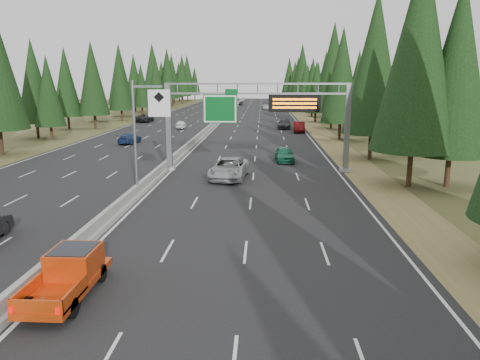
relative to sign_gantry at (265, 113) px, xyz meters
name	(u,v)px	position (x,y,z in m)	size (l,w,h in m)	color
road	(216,125)	(-8.92, 45.12, -5.23)	(32.00, 260.00, 0.08)	black
shoulder_right	(312,125)	(8.88, 45.12, -5.24)	(3.60, 260.00, 0.06)	olive
shoulder_left	(121,124)	(-26.72, 45.12, -5.24)	(3.60, 260.00, 0.06)	#454721
median_barrier	(215,123)	(-8.92, 45.12, -4.85)	(0.70, 260.00, 0.85)	gray
sign_gantry	(265,113)	(0.00, 0.00, 0.00)	(16.75, 0.98, 7.80)	slate
hov_sign_pole	(143,131)	(-8.33, -9.92, -0.54)	(2.80, 0.50, 8.00)	slate
tree_row_right	(345,73)	(12.81, 35.05, 3.95)	(11.27, 243.83, 18.74)	black
tree_row_left	(81,74)	(-31.06, 38.33, 3.91)	(11.68, 241.55, 18.64)	black
silver_minivan	(229,168)	(-2.90, -3.41, -4.35)	(2.79, 6.05, 1.68)	#9E9FA3
red_pickup	(71,270)	(-7.42, -25.08, -4.28)	(1.81, 5.05, 1.65)	black
car_ahead_green	(285,154)	(2.06, 5.12, -4.44)	(1.76, 4.38, 1.49)	#176544
car_ahead_dkred	(299,127)	(5.58, 32.72, -4.36)	(1.75, 5.01, 1.65)	#4E0B0C
car_ahead_dkgrey	(284,124)	(3.49, 38.24, -4.43)	(2.13, 5.25, 1.52)	black
car_ahead_white	(267,107)	(1.06, 90.76, -4.44)	(2.49, 5.40, 1.50)	silver
car_ahead_far	(241,103)	(-7.42, 114.74, -4.53)	(1.56, 3.87, 1.32)	black
car_onc_blue	(129,138)	(-17.38, 18.03, -4.52)	(1.88, 4.62, 1.34)	navy
car_onc_white	(181,125)	(-14.03, 37.44, -4.50)	(1.62, 4.03, 1.37)	white
car_onc_far	(145,118)	(-23.42, 50.12, -4.36)	(2.74, 5.94, 1.65)	black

